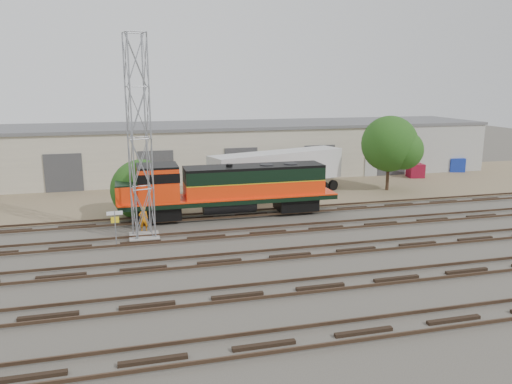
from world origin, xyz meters
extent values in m
plane|color=#47423A|center=(0.00, 0.00, 0.00)|extent=(140.00, 140.00, 0.00)
cube|color=#726047|center=(0.00, 15.00, 0.01)|extent=(80.00, 16.00, 0.02)
cube|color=black|center=(0.00, -12.00, 0.07)|extent=(80.00, 2.40, 0.14)
cube|color=#4C3828|center=(0.00, -12.75, 0.21)|extent=(80.00, 0.08, 0.14)
cube|color=#4C3828|center=(0.00, -11.25, 0.21)|extent=(80.00, 0.08, 0.14)
cube|color=black|center=(0.00, -7.50, 0.07)|extent=(80.00, 2.40, 0.14)
cube|color=#4C3828|center=(0.00, -8.25, 0.21)|extent=(80.00, 0.08, 0.14)
cube|color=#4C3828|center=(0.00, -6.75, 0.21)|extent=(80.00, 0.08, 0.14)
cube|color=black|center=(0.00, -3.00, 0.07)|extent=(80.00, 2.40, 0.14)
cube|color=#4C3828|center=(0.00, -3.75, 0.21)|extent=(80.00, 0.08, 0.14)
cube|color=#4C3828|center=(0.00, -2.25, 0.21)|extent=(80.00, 0.08, 0.14)
cube|color=black|center=(0.00, 1.50, 0.07)|extent=(80.00, 2.40, 0.14)
cube|color=#4C3828|center=(0.00, 0.75, 0.21)|extent=(80.00, 0.08, 0.14)
cube|color=#4C3828|center=(0.00, 2.25, 0.21)|extent=(80.00, 0.08, 0.14)
cube|color=black|center=(0.00, 6.00, 0.07)|extent=(80.00, 2.40, 0.14)
cube|color=#4C3828|center=(0.00, 5.25, 0.21)|extent=(80.00, 0.08, 0.14)
cube|color=#4C3828|center=(0.00, 6.75, 0.21)|extent=(80.00, 0.08, 0.14)
cube|color=beige|center=(0.00, 23.00, 2.50)|extent=(58.00, 10.00, 5.00)
cube|color=#59595B|center=(0.00, 23.00, 5.15)|extent=(58.40, 10.40, 0.30)
cube|color=#999993|center=(22.00, 17.95, 2.50)|extent=(14.00, 0.10, 5.00)
cube|color=#333335|center=(-14.00, 17.94, 1.70)|extent=(3.20, 0.12, 3.40)
cube|color=#333335|center=(-6.00, 17.94, 1.70)|extent=(3.20, 0.12, 3.40)
cube|color=#333335|center=(2.00, 17.94, 1.70)|extent=(3.20, 0.12, 3.40)
cube|color=#333335|center=(10.00, 17.94, 1.70)|extent=(3.20, 0.12, 3.40)
cube|color=#333335|center=(18.00, 17.94, 1.70)|extent=(3.20, 0.12, 3.40)
cube|color=black|center=(-6.58, 6.00, 0.73)|extent=(2.91, 2.18, 0.91)
cube|color=black|center=(3.42, 6.00, 0.73)|extent=(2.91, 2.18, 0.91)
cube|color=black|center=(-1.58, 6.00, 1.35)|extent=(15.46, 2.73, 0.32)
cylinder|color=black|center=(-1.58, 6.00, 0.78)|extent=(3.82, 1.00, 1.00)
cube|color=#F0320B|center=(0.24, 6.00, 2.05)|extent=(10.00, 2.36, 1.09)
cube|color=black|center=(0.24, 6.00, 3.05)|extent=(10.00, 2.36, 0.91)
cube|color=black|center=(0.24, 6.00, 3.60)|extent=(10.00, 2.36, 0.18)
cube|color=#F0320B|center=(-6.58, 6.00, 2.69)|extent=(2.73, 2.73, 2.36)
cube|color=black|center=(-6.58, 6.00, 3.94)|extent=(2.73, 2.73, 0.15)
cube|color=#F0320B|center=(-8.67, 6.00, 2.14)|extent=(1.46, 2.18, 1.27)
cube|color=gray|center=(-7.74, 2.44, 0.10)|extent=(1.81, 1.81, 0.20)
cylinder|color=gray|center=(-8.29, 3.00, 6.24)|extent=(0.09, 0.09, 12.09)
cylinder|color=gray|center=(-7.18, 3.00, 6.24)|extent=(0.09, 0.09, 12.09)
cylinder|color=gray|center=(-8.29, 1.89, 6.24)|extent=(0.09, 0.09, 12.09)
cylinder|color=gray|center=(-7.18, 1.89, 6.24)|extent=(0.09, 0.09, 12.09)
cylinder|color=gray|center=(-9.39, 1.12, 1.11)|extent=(0.07, 0.07, 2.23)
cube|color=white|center=(-9.39, 1.12, 2.07)|extent=(0.91, 0.09, 0.22)
cube|color=yellow|center=(-9.39, 1.12, 1.67)|extent=(0.46, 0.07, 0.35)
imported|color=orange|center=(-7.70, 4.08, 0.83)|extent=(0.62, 0.43, 1.65)
cube|color=silver|center=(3.78, 11.81, 2.50)|extent=(12.40, 6.22, 2.55)
cube|color=black|center=(8.34, 13.34, 0.47)|extent=(2.89, 2.95, 0.94)
cube|color=black|center=(-0.39, 9.42, 0.61)|extent=(0.14, 0.14, 1.23)
cube|color=black|center=(-0.99, 11.21, 0.61)|extent=(0.14, 0.14, 1.23)
cube|color=#162E9A|center=(25.96, 18.24, 0.75)|extent=(1.95, 1.88, 1.50)
cube|color=maroon|center=(19.80, 16.24, 0.70)|extent=(1.69, 1.61, 1.40)
cylinder|color=#382619|center=(-7.65, 8.07, 0.20)|extent=(0.30, 0.30, 0.40)
sphere|color=#154413|center=(-7.65, 8.07, 1.93)|extent=(4.37, 4.37, 4.37)
sphere|color=#154413|center=(-6.78, 7.41, 1.49)|extent=(3.06, 3.06, 3.06)
cylinder|color=#382619|center=(13.95, 11.42, 1.23)|extent=(0.28, 0.28, 2.46)
sphere|color=#154413|center=(13.95, 11.42, 4.19)|extent=(4.93, 4.93, 4.93)
sphere|color=#154413|center=(14.94, 10.69, 3.70)|extent=(3.45, 3.45, 3.45)
camera|label=1|loc=(-8.47, -28.03, 9.52)|focal=35.00mm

